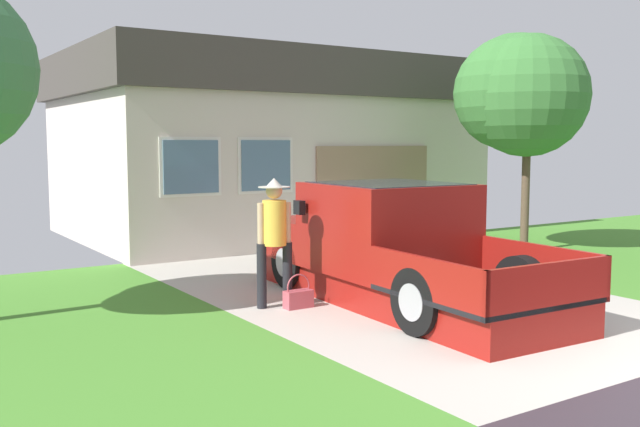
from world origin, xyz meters
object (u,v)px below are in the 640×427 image
at_px(person_with_hat, 274,231).
at_px(house_with_garage, 266,146).
at_px(wheeled_trash_bin, 418,220).
at_px(pickup_truck, 389,248).
at_px(handbag, 298,298).
at_px(front_yard_tree, 518,94).

height_order(person_with_hat, house_with_garage, house_with_garage).
xyz_separation_m(person_with_hat, wheeled_trash_bin, (5.16, 3.01, -0.45)).
height_order(pickup_truck, handbag, pickup_truck).
bearing_deg(person_with_hat, house_with_garage, 75.65).
distance_m(pickup_truck, person_with_hat, 1.72).
height_order(pickup_truck, house_with_garage, house_with_garage).
bearing_deg(pickup_truck, handbag, 173.27).
relative_size(handbag, wheeled_trash_bin, 0.42).
xyz_separation_m(handbag, house_with_garage, (3.67, 7.58, 2.00)).
bearing_deg(house_with_garage, front_yard_tree, -63.77).
height_order(house_with_garage, front_yard_tree, front_yard_tree).
bearing_deg(pickup_truck, wheeled_trash_bin, 46.70).
height_order(pickup_truck, wheeled_trash_bin, pickup_truck).
bearing_deg(front_yard_tree, house_with_garage, 116.23).
bearing_deg(pickup_truck, person_with_hat, 167.33).
bearing_deg(front_yard_tree, pickup_truck, -156.84).
distance_m(pickup_truck, front_yard_tree, 6.04).
xyz_separation_m(handbag, wheeled_trash_bin, (4.91, 3.23, 0.46)).
bearing_deg(front_yard_tree, person_with_hat, -165.52).
xyz_separation_m(pickup_truck, front_yard_tree, (5.06, 2.17, 2.48)).
relative_size(pickup_truck, house_with_garage, 0.55).
height_order(pickup_truck, person_with_hat, person_with_hat).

